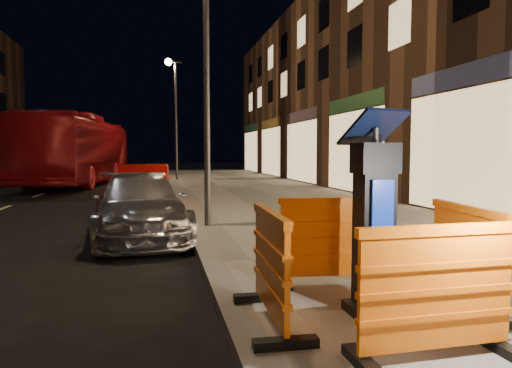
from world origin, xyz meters
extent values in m
plane|color=black|center=(0.00, 0.00, 0.00)|extent=(120.00, 120.00, 0.00)
cube|color=gray|center=(3.00, 0.00, 0.07)|extent=(6.00, 60.00, 0.15)
cube|color=slate|center=(0.00, 0.00, 0.07)|extent=(0.30, 60.00, 0.15)
cube|color=black|center=(1.18, -2.23, 1.01)|extent=(0.58, 0.58, 1.71)
cube|color=orange|center=(1.18, -3.18, 0.63)|extent=(1.24, 0.53, 0.96)
cube|color=orange|center=(1.18, -1.28, 0.63)|extent=(1.28, 0.65, 0.96)
cube|color=orange|center=(0.23, -2.23, 0.63)|extent=(0.54, 1.24, 0.96)
cube|color=orange|center=(2.13, -2.23, 0.63)|extent=(0.63, 1.27, 0.96)
imported|color=#B6B6BB|center=(-1.05, 2.80, 0.00)|extent=(2.01, 4.18, 1.17)
imported|color=#A50800|center=(-1.08, 7.03, 0.00)|extent=(1.47, 3.82, 1.24)
imported|color=maroon|center=(-4.45, 17.40, 0.00)|extent=(3.84, 11.99, 3.28)
cylinder|color=#3F3F44|center=(0.25, 3.00, 3.15)|extent=(0.12, 0.12, 6.00)
cylinder|color=#3F3F44|center=(0.25, 18.00, 3.15)|extent=(0.12, 0.12, 6.00)
camera|label=1|loc=(-0.69, -5.94, 1.61)|focal=32.00mm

